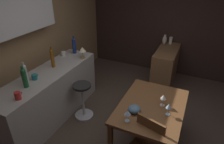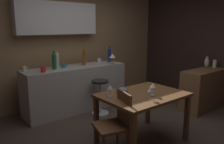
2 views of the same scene
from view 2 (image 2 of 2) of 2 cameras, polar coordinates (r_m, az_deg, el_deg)
ground_plane at (r=3.71m, az=5.38°, el=-15.55°), size 9.00×9.00×0.00m
wall_kitchen_back at (r=4.98m, az=-11.72°, el=8.19°), size 5.20×0.33×2.60m
wall_side_right at (r=5.55m, az=22.94°, el=6.68°), size 0.10×4.40×2.60m
dining_table at (r=3.26m, az=7.85°, el=-7.08°), size 1.20×0.87×0.74m
kitchen_counter at (r=4.62m, az=-9.16°, el=-4.10°), size 2.10×0.60×0.90m
sideboard_cabinet at (r=5.00m, az=22.43°, el=-4.11°), size 1.10×0.44×0.82m
chair_near_window at (r=2.93m, az=1.02°, el=-12.78°), size 0.49×0.49×0.87m
bar_stool at (r=4.34m, az=-3.09°, el=-6.23°), size 0.34×0.34×0.68m
wine_glass_left at (r=2.97m, az=9.91°, el=-4.50°), size 0.07×0.07×0.17m
wine_glass_right at (r=3.06m, az=-0.54°, el=-3.94°), size 0.08×0.08×0.17m
wine_glass_center at (r=3.16m, az=10.49°, el=-3.50°), size 0.08×0.08×0.17m
fruit_bowl at (r=3.19m, az=2.61°, el=-4.82°), size 0.17×0.17×0.09m
wine_bottle_clear at (r=4.41m, az=-13.88°, el=3.06°), size 0.07×0.07×0.33m
wine_bottle_amber at (r=4.65m, az=-7.18°, el=3.99°), size 0.06×0.06×0.37m
wine_bottle_green at (r=4.27m, az=-14.64°, el=2.85°), size 0.07×0.07×0.34m
wine_bottle_cobalt at (r=5.04m, az=-0.68°, el=4.55°), size 0.07×0.07×0.35m
cup_red at (r=4.06m, az=-17.24°, el=0.68°), size 0.12×0.08×0.11m
cup_cream at (r=4.26m, az=-21.64°, el=0.79°), size 0.11×0.08×0.10m
cup_teal at (r=4.43m, az=-12.19°, el=1.63°), size 0.12×0.09×0.08m
cup_white at (r=5.05m, az=-3.35°, el=3.07°), size 0.12×0.09×0.08m
counter_lamp at (r=4.73m, az=0.08°, el=4.04°), size 0.14×0.14×0.22m
pillar_candle_tall at (r=5.26m, az=24.82°, el=1.93°), size 0.07×0.07×0.19m
vase_ceramic_ivory at (r=5.23m, az=23.13°, el=2.32°), size 0.10×0.10×0.23m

